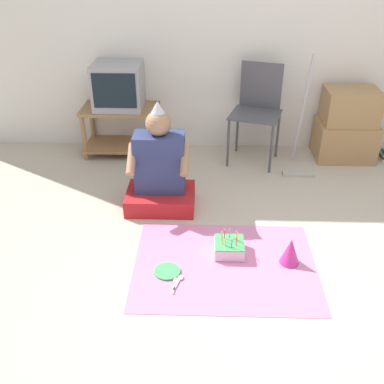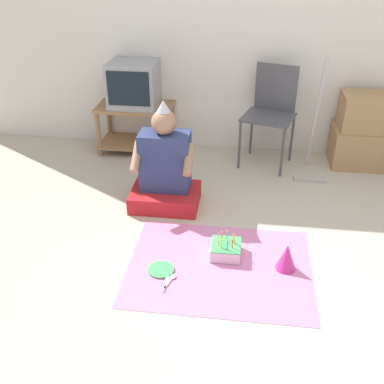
# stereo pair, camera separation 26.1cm
# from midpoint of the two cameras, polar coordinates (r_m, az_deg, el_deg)

# --- Properties ---
(ground_plane) EXTENTS (16.00, 16.00, 0.00)m
(ground_plane) POSITION_cam_midpoint_polar(r_m,az_deg,el_deg) (2.93, 8.38, -11.73)
(ground_plane) COLOR #BCB29E
(wall_back) EXTENTS (6.40, 0.06, 2.55)m
(wall_back) POSITION_cam_midpoint_polar(r_m,az_deg,el_deg) (4.39, 6.86, 21.34)
(wall_back) COLOR silver
(wall_back) RESTS_ON ground_plane
(tv_stand) EXTENTS (0.73, 0.42, 0.48)m
(tv_stand) POSITION_cam_midpoint_polar(r_m,az_deg,el_deg) (4.51, -10.59, 8.20)
(tv_stand) COLOR #997047
(tv_stand) RESTS_ON ground_plane
(tv) EXTENTS (0.45, 0.41, 0.42)m
(tv) POSITION_cam_midpoint_polar(r_m,az_deg,el_deg) (4.38, -11.08, 13.05)
(tv) COLOR #99999E
(tv) RESTS_ON tv_stand
(folding_chair) EXTENTS (0.54, 0.51, 0.91)m
(folding_chair) POSITION_cam_midpoint_polar(r_m,az_deg,el_deg) (4.26, 6.57, 10.84)
(folding_chair) COLOR #4C4C51
(folding_chair) RESTS_ON ground_plane
(cardboard_box_stack) EXTENTS (0.55, 0.41, 0.68)m
(cardboard_box_stack) POSITION_cam_midpoint_polar(r_m,az_deg,el_deg) (4.54, 17.52, 7.93)
(cardboard_box_stack) COLOR #A87F51
(cardboard_box_stack) RESTS_ON ground_plane
(dust_mop) EXTENTS (0.28, 0.38, 1.10)m
(dust_mop) POSITION_cam_midpoint_polar(r_m,az_deg,el_deg) (4.14, 11.86, 6.38)
(dust_mop) COLOR #B2ADA3
(dust_mop) RESTS_ON ground_plane
(person_seated) EXTENTS (0.54, 0.40, 0.87)m
(person_seated) POSITION_cam_midpoint_polar(r_m,az_deg,el_deg) (3.55, -6.20, 2.47)
(person_seated) COLOR red
(person_seated) RESTS_ON ground_plane
(party_cloth) EXTENTS (1.21, 0.93, 0.01)m
(party_cloth) POSITION_cam_midpoint_polar(r_m,az_deg,el_deg) (3.05, 1.71, -9.28)
(party_cloth) COLOR pink
(party_cloth) RESTS_ON ground_plane
(birthday_cake) EXTENTS (0.20, 0.20, 0.16)m
(birthday_cake) POSITION_cam_midpoint_polar(r_m,az_deg,el_deg) (3.12, 2.36, -7.09)
(birthday_cake) COLOR silver
(birthday_cake) RESTS_ON party_cloth
(party_hat_blue) EXTENTS (0.13, 0.13, 0.19)m
(party_hat_blue) POSITION_cam_midpoint_polar(r_m,az_deg,el_deg) (3.05, 10.00, -7.46)
(party_hat_blue) COLOR #CC338C
(party_hat_blue) RESTS_ON party_cloth
(paper_plate) EXTENTS (0.17, 0.17, 0.01)m
(paper_plate) POSITION_cam_midpoint_polar(r_m,az_deg,el_deg) (3.00, -5.70, -10.05)
(paper_plate) COLOR #4CB266
(paper_plate) RESTS_ON party_cloth
(plastic_spoon_near) EXTENTS (0.06, 0.14, 0.01)m
(plastic_spoon_near) POSITION_cam_midpoint_polar(r_m,az_deg,el_deg) (2.93, -4.17, -11.05)
(plastic_spoon_near) COLOR white
(plastic_spoon_near) RESTS_ON party_cloth
(plastic_spoon_far) EXTENTS (0.04, 0.15, 0.01)m
(plastic_spoon_far) POSITION_cam_midpoint_polar(r_m,az_deg,el_deg) (2.91, -4.71, -11.39)
(plastic_spoon_far) COLOR white
(plastic_spoon_far) RESTS_ON party_cloth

